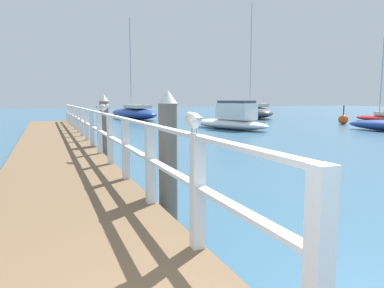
% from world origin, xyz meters
% --- Properties ---
extents(pier_deck, '(2.25, 24.26, 0.44)m').
position_xyz_m(pier_deck, '(0.00, 12.13, 0.22)').
color(pier_deck, brown).
rests_on(pier_deck, ground_plane).
extents(pier_railing, '(0.12, 22.78, 1.08)m').
position_xyz_m(pier_railing, '(1.05, 12.13, 1.11)').
color(pier_railing, white).
rests_on(pier_railing, pier_deck).
extents(dock_piling_near, '(0.29, 0.29, 1.99)m').
position_xyz_m(dock_piling_near, '(1.43, 4.43, 1.00)').
color(dock_piling_near, '#6B6056').
rests_on(dock_piling_near, ground_plane).
extents(dock_piling_far, '(0.29, 0.29, 1.99)m').
position_xyz_m(dock_piling_far, '(1.43, 10.55, 1.00)').
color(dock_piling_far, '#6B6056').
rests_on(dock_piling_far, ground_plane).
extents(seagull_foreground, '(0.31, 0.41, 0.21)m').
position_xyz_m(seagull_foreground, '(1.04, 2.50, 1.66)').
color(seagull_foreground, white).
rests_on(seagull_foreground, pier_railing).
extents(seagull_background, '(0.27, 0.44, 0.21)m').
position_xyz_m(seagull_background, '(1.05, 8.23, 1.66)').
color(seagull_background, white).
rests_on(seagull_background, pier_railing).
extents(boat_1, '(4.91, 9.28, 11.17)m').
position_xyz_m(boat_1, '(18.80, 30.32, 0.62)').
color(boat_1, '#4C4C51').
rests_on(boat_1, ground_plane).
extents(boat_4, '(3.46, 6.51, 1.76)m').
position_xyz_m(boat_4, '(10.40, 19.04, 0.59)').
color(boat_4, white).
rests_on(boat_4, ground_plane).
extents(boat_5, '(2.48, 5.67, 6.78)m').
position_xyz_m(boat_5, '(25.32, 20.69, 0.34)').
color(boat_5, red).
rests_on(boat_5, ground_plane).
extents(boat_6, '(3.95, 8.70, 9.19)m').
position_xyz_m(boat_6, '(7.32, 32.14, 0.57)').
color(boat_6, navy).
rests_on(boat_6, ground_plane).
extents(channel_buoy, '(0.70, 0.70, 1.40)m').
position_xyz_m(channel_buoy, '(20.04, 19.59, 0.36)').
color(channel_buoy, '#E54C19').
rests_on(channel_buoy, ground_plane).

